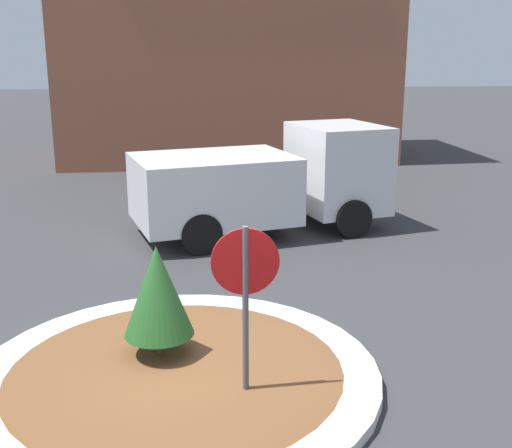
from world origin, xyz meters
TOP-DOWN VIEW (x-y plane):
  - ground_plane at (0.00, 0.00)m, footprint 120.00×120.00m
  - traffic_island at (0.00, 0.00)m, footprint 4.91×4.91m
  - stop_sign at (0.79, -0.54)m, footprint 0.75×0.07m
  - island_shrub at (-0.20, 0.45)m, footprint 0.88×0.88m
  - utility_truck at (1.98, 6.39)m, footprint 5.75×3.44m
  - storefront_building at (1.90, 16.96)m, footprint 11.50×6.07m

SIDE VIEW (x-z plane):
  - ground_plane at x=0.00m, z-range 0.00..0.00m
  - traffic_island at x=0.00m, z-range 0.00..0.15m
  - island_shrub at x=-0.20m, z-range 0.28..1.71m
  - utility_truck at x=1.98m, z-range 0.00..2.27m
  - stop_sign at x=0.79m, z-range 0.40..2.46m
  - storefront_building at x=1.90m, z-range 0.00..7.99m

